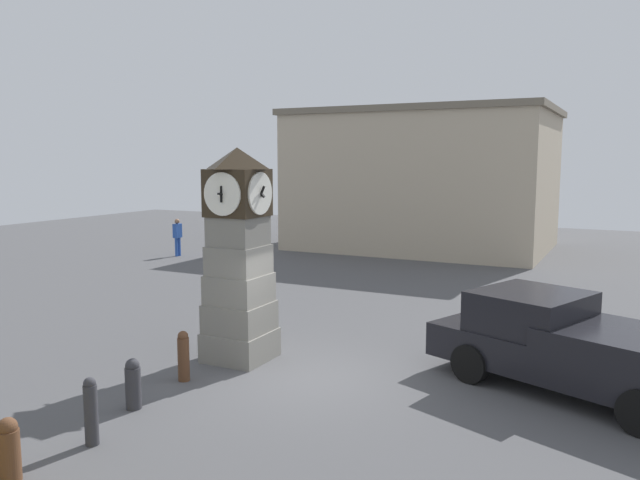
{
  "coord_description": "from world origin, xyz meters",
  "views": [
    {
      "loc": [
        5.84,
        -11.07,
        4.51
      ],
      "look_at": [
        -0.78,
        2.18,
        2.61
      ],
      "focal_mm": 35.0,
      "sensor_mm": 36.0,
      "label": 1
    }
  ],
  "objects_px": {
    "clock_tower": "(239,261)",
    "bollard_end_row": "(183,356)",
    "bollard_near_tower": "(9,449)",
    "pickup_truck": "(574,346)",
    "pedestrian_near_bench": "(177,235)",
    "bollard_far_row": "(133,383)",
    "bollard_mid_row": "(91,411)"
  },
  "relations": [
    {
      "from": "bollard_near_tower",
      "to": "clock_tower",
      "type": "bearing_deg",
      "value": 91.37
    },
    {
      "from": "bollard_far_row",
      "to": "bollard_end_row",
      "type": "distance_m",
      "value": 1.57
    },
    {
      "from": "clock_tower",
      "to": "pickup_truck",
      "type": "relative_size",
      "value": 0.8
    },
    {
      "from": "clock_tower",
      "to": "pedestrian_near_bench",
      "type": "height_order",
      "value": "clock_tower"
    },
    {
      "from": "bollard_end_row",
      "to": "pickup_truck",
      "type": "relative_size",
      "value": 0.18
    },
    {
      "from": "bollard_near_tower",
      "to": "bollard_mid_row",
      "type": "distance_m",
      "value": 1.36
    },
    {
      "from": "clock_tower",
      "to": "bollard_mid_row",
      "type": "bearing_deg",
      "value": -86.2
    },
    {
      "from": "bollard_near_tower",
      "to": "bollard_far_row",
      "type": "bearing_deg",
      "value": 95.8
    },
    {
      "from": "bollard_near_tower",
      "to": "pickup_truck",
      "type": "distance_m",
      "value": 9.93
    },
    {
      "from": "clock_tower",
      "to": "bollard_near_tower",
      "type": "height_order",
      "value": "clock_tower"
    },
    {
      "from": "bollard_far_row",
      "to": "pickup_truck",
      "type": "relative_size",
      "value": 0.16
    },
    {
      "from": "clock_tower",
      "to": "bollard_mid_row",
      "type": "xyz_separation_m",
      "value": [
        0.31,
        -4.68,
        -1.7
      ]
    },
    {
      "from": "bollard_near_tower",
      "to": "bollard_end_row",
      "type": "xyz_separation_m",
      "value": [
        -0.39,
        4.32,
        0.06
      ]
    },
    {
      "from": "bollard_near_tower",
      "to": "bollard_far_row",
      "type": "distance_m",
      "value": 2.76
    },
    {
      "from": "bollard_near_tower",
      "to": "bollard_end_row",
      "type": "distance_m",
      "value": 4.34
    },
    {
      "from": "pickup_truck",
      "to": "pedestrian_near_bench",
      "type": "relative_size",
      "value": 3.38
    },
    {
      "from": "pickup_truck",
      "to": "bollard_near_tower",
      "type": "bearing_deg",
      "value": -133.39
    },
    {
      "from": "clock_tower",
      "to": "bollard_far_row",
      "type": "distance_m",
      "value": 3.73
    },
    {
      "from": "clock_tower",
      "to": "bollard_end_row",
      "type": "xyz_separation_m",
      "value": [
        -0.24,
        -1.7,
        -1.73
      ]
    },
    {
      "from": "bollard_near_tower",
      "to": "bollard_end_row",
      "type": "bearing_deg",
      "value": 95.15
    },
    {
      "from": "pickup_truck",
      "to": "pedestrian_near_bench",
      "type": "distance_m",
      "value": 20.93
    },
    {
      "from": "bollard_near_tower",
      "to": "pedestrian_near_bench",
      "type": "distance_m",
      "value": 20.92
    },
    {
      "from": "bollard_near_tower",
      "to": "bollard_end_row",
      "type": "relative_size",
      "value": 0.89
    },
    {
      "from": "bollard_end_row",
      "to": "bollard_near_tower",
      "type": "bearing_deg",
      "value": -84.85
    },
    {
      "from": "bollard_mid_row",
      "to": "bollard_far_row",
      "type": "height_order",
      "value": "bollard_mid_row"
    },
    {
      "from": "clock_tower",
      "to": "bollard_end_row",
      "type": "distance_m",
      "value": 2.44
    },
    {
      "from": "clock_tower",
      "to": "pickup_truck",
      "type": "distance_m",
      "value": 7.18
    },
    {
      "from": "bollard_near_tower",
      "to": "bollard_far_row",
      "type": "xyz_separation_m",
      "value": [
        -0.28,
        2.75,
        0.0
      ]
    },
    {
      "from": "bollard_mid_row",
      "to": "bollard_far_row",
      "type": "distance_m",
      "value": 1.48
    },
    {
      "from": "clock_tower",
      "to": "bollard_mid_row",
      "type": "distance_m",
      "value": 4.99
    },
    {
      "from": "bollard_end_row",
      "to": "pedestrian_near_bench",
      "type": "distance_m",
      "value": 17.21
    },
    {
      "from": "bollard_near_tower",
      "to": "bollard_end_row",
      "type": "height_order",
      "value": "bollard_end_row"
    }
  ]
}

